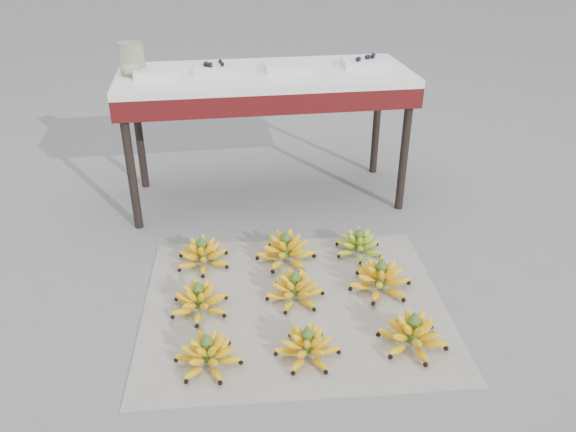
{
  "coord_description": "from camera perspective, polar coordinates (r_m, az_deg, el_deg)",
  "views": [
    {
      "loc": [
        -0.27,
        -1.92,
        1.45
      ],
      "look_at": [
        0.05,
        0.17,
        0.3
      ],
      "focal_mm": 35.0,
      "sensor_mm": 36.0,
      "label": 1
    }
  ],
  "objects": [
    {
      "name": "bunch_front_right",
      "position": [
        2.2,
        12.54,
        -11.62
      ],
      "size": [
        0.29,
        0.29,
        0.16
      ],
      "rotation": [
        0.0,
        0.0,
        0.14
      ],
      "color": "yellow",
      "rests_on": "newspaper_mat"
    },
    {
      "name": "bunch_mid_right",
      "position": [
        2.46,
        9.37,
        -6.32
      ],
      "size": [
        0.3,
        0.3,
        0.16
      ],
      "rotation": [
        0.0,
        0.0,
        -0.14
      ],
      "color": "yellow",
      "rests_on": "newspaper_mat"
    },
    {
      "name": "glass_jar",
      "position": [
        3.02,
        -15.56,
        15.15
      ],
      "size": [
        0.14,
        0.14,
        0.16
      ],
      "primitive_type": "cylinder",
      "rotation": [
        0.0,
        0.0,
        -0.13
      ],
      "color": "beige",
      "rests_on": "vendor_table"
    },
    {
      "name": "tray_left",
      "position": [
        2.99,
        -7.12,
        14.66
      ],
      "size": [
        0.25,
        0.2,
        0.06
      ],
      "color": "silver",
      "rests_on": "vendor_table"
    },
    {
      "name": "ground",
      "position": [
        2.42,
        -0.58,
        -8.27
      ],
      "size": [
        60.0,
        60.0,
        0.0
      ],
      "primitive_type": "plane",
      "color": "slate",
      "rests_on": "ground"
    },
    {
      "name": "newspaper_mat",
      "position": [
        2.38,
        0.63,
        -8.99
      ],
      "size": [
        1.32,
        1.13,
        0.01
      ],
      "primitive_type": "cube",
      "rotation": [
        0.0,
        0.0,
        -0.07
      ],
      "color": "white",
      "rests_on": "ground"
    },
    {
      "name": "tray_far_right",
      "position": [
        3.12,
        7.83,
        15.2
      ],
      "size": [
        0.25,
        0.18,
        0.06
      ],
      "color": "silver",
      "rests_on": "vendor_table"
    },
    {
      "name": "bunch_mid_center",
      "position": [
        2.37,
        0.73,
        -7.49
      ],
      "size": [
        0.29,
        0.29,
        0.15
      ],
      "rotation": [
        0.0,
        0.0,
        -0.21
      ],
      "color": "yellow",
      "rests_on": "newspaper_mat"
    },
    {
      "name": "bunch_front_left",
      "position": [
        2.09,
        -8.15,
        -13.74
      ],
      "size": [
        0.32,
        0.32,
        0.15
      ],
      "rotation": [
        0.0,
        0.0,
        -0.41
      ],
      "color": "yellow",
      "rests_on": "newspaper_mat"
    },
    {
      "name": "tray_right",
      "position": [
        3.01,
        -0.04,
        14.94
      ],
      "size": [
        0.24,
        0.18,
        0.04
      ],
      "color": "silver",
      "rests_on": "vendor_table"
    },
    {
      "name": "bunch_back_left",
      "position": [
        2.62,
        -8.64,
        -3.92
      ],
      "size": [
        0.29,
        0.29,
        0.15
      ],
      "rotation": [
        0.0,
        0.0,
        0.15
      ],
      "color": "yellow",
      "rests_on": "newspaper_mat"
    },
    {
      "name": "bunch_back_center",
      "position": [
        2.62,
        -0.23,
        -3.5
      ],
      "size": [
        0.33,
        0.33,
        0.17
      ],
      "rotation": [
        0.0,
        0.0,
        -0.26
      ],
      "color": "yellow",
      "rests_on": "newspaper_mat"
    },
    {
      "name": "tray_far_left",
      "position": [
        2.97,
        -13.25,
        14.02
      ],
      "size": [
        0.24,
        0.18,
        0.04
      ],
      "color": "silver",
      "rests_on": "vendor_table"
    },
    {
      "name": "bunch_front_center",
      "position": [
        2.1,
        2.0,
        -13.08
      ],
      "size": [
        0.29,
        0.29,
        0.14
      ],
      "rotation": [
        0.0,
        0.0,
        -0.25
      ],
      "color": "yellow",
      "rests_on": "newspaper_mat"
    },
    {
      "name": "bunch_mid_left",
      "position": [
        2.34,
        -9.0,
        -8.49
      ],
      "size": [
        0.31,
        0.31,
        0.15
      ],
      "rotation": [
        0.0,
        0.0,
        0.36
      ],
      "color": "yellow",
      "rests_on": "newspaper_mat"
    },
    {
      "name": "vendor_table",
      "position": [
        3.02,
        -2.34,
        12.97
      ],
      "size": [
        1.51,
        0.6,
        0.73
      ],
      "color": "black",
      "rests_on": "ground"
    },
    {
      "name": "bunch_back_right",
      "position": [
        2.7,
        7.19,
        -2.89
      ],
      "size": [
        0.25,
        0.25,
        0.14
      ],
      "rotation": [
        0.0,
        0.0,
        -0.07
      ],
      "color": "#90B021",
      "rests_on": "newspaper_mat"
    }
  ]
}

